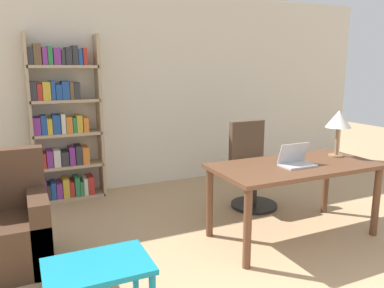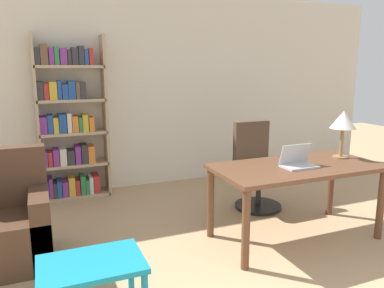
{
  "view_description": "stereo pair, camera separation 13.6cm",
  "coord_description": "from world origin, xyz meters",
  "px_view_note": "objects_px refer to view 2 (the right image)",
  "views": [
    {
      "loc": [
        -1.37,
        -0.54,
        1.66
      ],
      "look_at": [
        0.01,
        2.44,
        0.99
      ],
      "focal_mm": 35.0,
      "sensor_mm": 36.0,
      "label": 1
    },
    {
      "loc": [
        -1.25,
        -0.59,
        1.66
      ],
      "look_at": [
        0.01,
        2.44,
        0.99
      ],
      "focal_mm": 35.0,
      "sensor_mm": 36.0,
      "label": 2
    }
  ],
  "objects_px": {
    "desk": "(297,175)",
    "armchair": "(6,227)",
    "laptop": "(298,162)",
    "side_table_blue": "(92,272)",
    "table_lamp": "(343,121)",
    "bookshelf": "(69,125)",
    "office_chair": "(256,170)"
  },
  "relations": [
    {
      "from": "armchair",
      "to": "table_lamp",
      "type": "bearing_deg",
      "value": -7.96
    },
    {
      "from": "side_table_blue",
      "to": "armchair",
      "type": "height_order",
      "value": "armchair"
    },
    {
      "from": "laptop",
      "to": "office_chair",
      "type": "xyz_separation_m",
      "value": [
        0.14,
        0.94,
        -0.34
      ]
    },
    {
      "from": "bookshelf",
      "to": "side_table_blue",
      "type": "bearing_deg",
      "value": -92.44
    },
    {
      "from": "desk",
      "to": "table_lamp",
      "type": "bearing_deg",
      "value": 8.24
    },
    {
      "from": "laptop",
      "to": "table_lamp",
      "type": "height_order",
      "value": "table_lamp"
    },
    {
      "from": "desk",
      "to": "bookshelf",
      "type": "distance_m",
      "value": 2.86
    },
    {
      "from": "laptop",
      "to": "armchair",
      "type": "height_order",
      "value": "armchair"
    },
    {
      "from": "armchair",
      "to": "bookshelf",
      "type": "distance_m",
      "value": 1.81
    },
    {
      "from": "laptop",
      "to": "office_chair",
      "type": "height_order",
      "value": "office_chair"
    },
    {
      "from": "table_lamp",
      "to": "office_chair",
      "type": "distance_m",
      "value": 1.17
    },
    {
      "from": "laptop",
      "to": "table_lamp",
      "type": "relative_size",
      "value": 0.67
    },
    {
      "from": "laptop",
      "to": "side_table_blue",
      "type": "height_order",
      "value": "laptop"
    },
    {
      "from": "desk",
      "to": "armchair",
      "type": "bearing_deg",
      "value": 168.26
    },
    {
      "from": "table_lamp",
      "to": "office_chair",
      "type": "bearing_deg",
      "value": 122.32
    },
    {
      "from": "side_table_blue",
      "to": "armchair",
      "type": "bearing_deg",
      "value": 116.53
    },
    {
      "from": "desk",
      "to": "bookshelf",
      "type": "height_order",
      "value": "bookshelf"
    },
    {
      "from": "office_chair",
      "to": "laptop",
      "type": "bearing_deg",
      "value": -98.47
    },
    {
      "from": "laptop",
      "to": "bookshelf",
      "type": "bearing_deg",
      "value": 131.35
    },
    {
      "from": "table_lamp",
      "to": "armchair",
      "type": "distance_m",
      "value": 3.34
    },
    {
      "from": "office_chair",
      "to": "armchair",
      "type": "distance_m",
      "value": 2.73
    },
    {
      "from": "laptop",
      "to": "side_table_blue",
      "type": "bearing_deg",
      "value": -164.75
    },
    {
      "from": "office_chair",
      "to": "side_table_blue",
      "type": "distance_m",
      "value": 2.61
    },
    {
      "from": "table_lamp",
      "to": "bookshelf",
      "type": "bearing_deg",
      "value": 141.61
    },
    {
      "from": "office_chair",
      "to": "armchair",
      "type": "height_order",
      "value": "office_chair"
    },
    {
      "from": "armchair",
      "to": "desk",
      "type": "bearing_deg",
      "value": -11.74
    },
    {
      "from": "office_chair",
      "to": "desk",
      "type": "bearing_deg",
      "value": -96.87
    },
    {
      "from": "office_chair",
      "to": "side_table_blue",
      "type": "height_order",
      "value": "office_chair"
    },
    {
      "from": "office_chair",
      "to": "bookshelf",
      "type": "bearing_deg",
      "value": 149.32
    },
    {
      "from": "table_lamp",
      "to": "armchair",
      "type": "relative_size",
      "value": 0.5
    },
    {
      "from": "table_lamp",
      "to": "office_chair",
      "type": "relative_size",
      "value": 0.47
    },
    {
      "from": "office_chair",
      "to": "bookshelf",
      "type": "relative_size",
      "value": 0.5
    }
  ]
}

